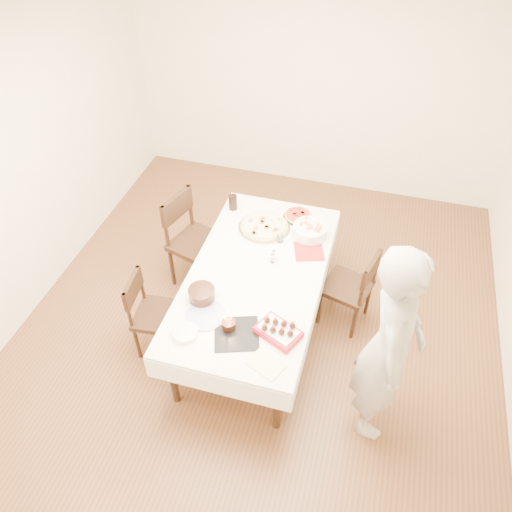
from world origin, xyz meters
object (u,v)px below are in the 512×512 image
(person, at_px, (390,347))
(pasta_bowl, at_px, (310,230))
(chair_right_savory, at_px, (347,287))
(pizza_pepperoni, at_px, (298,216))
(chair_left_savory, at_px, (198,243))
(pizza_white, at_px, (264,226))
(cola_glass, at_px, (233,202))
(birthday_cake, at_px, (229,322))
(taper_candle, at_px, (280,228))
(strawberry_box, at_px, (278,331))
(layer_cake, at_px, (202,294))
(chair_left_dessert, at_px, (158,315))
(dining_table, at_px, (256,302))

(person, bearing_deg, pasta_bowl, 33.62)
(chair_right_savory, bearing_deg, pizza_pepperoni, 155.45)
(chair_left_savory, distance_m, pasta_bowl, 1.14)
(pizza_white, relative_size, cola_glass, 3.19)
(pasta_bowl, bearing_deg, pizza_pepperoni, 125.20)
(cola_glass, distance_m, birthday_cake, 1.52)
(pizza_pepperoni, distance_m, taper_candle, 0.42)
(pizza_pepperoni, xyz_separation_m, strawberry_box, (0.16, -1.45, 0.02))
(cola_glass, bearing_deg, taper_candle, -31.69)
(person, height_order, layer_cake, person)
(pizza_white, bearing_deg, person, -44.24)
(chair_left_dessert, bearing_deg, taper_candle, -140.18)
(chair_right_savory, xyz_separation_m, chair_left_savory, (-1.52, 0.12, 0.07))
(dining_table, xyz_separation_m, person, (1.17, -0.62, 0.55))
(dining_table, distance_m, cola_glass, 1.05)
(pasta_bowl, distance_m, strawberry_box, 1.22)
(pizza_white, relative_size, pasta_bowl, 1.56)
(pasta_bowl, bearing_deg, chair_left_savory, -171.93)
(chair_left_savory, bearing_deg, chair_left_dessert, 103.62)
(chair_left_dessert, height_order, person, person)
(pasta_bowl, height_order, strawberry_box, pasta_bowl)
(strawberry_box, bearing_deg, layer_cake, 165.12)
(cola_glass, bearing_deg, pizza_white, -28.46)
(chair_left_dessert, xyz_separation_m, pasta_bowl, (1.13, 1.06, 0.38))
(chair_right_savory, bearing_deg, person, -52.79)
(chair_right_savory, height_order, birthday_cake, birthday_cake)
(person, bearing_deg, layer_cake, 82.37)
(chair_left_dessert, relative_size, pizza_pepperoni, 3.01)
(chair_right_savory, bearing_deg, cola_glass, 175.17)
(person, bearing_deg, pizza_white, 45.87)
(chair_left_savory, relative_size, strawberry_box, 3.07)
(pasta_bowl, distance_m, taper_candle, 0.31)
(chair_right_savory, height_order, strawberry_box, chair_right_savory)
(pasta_bowl, relative_size, layer_cake, 1.15)
(cola_glass, bearing_deg, dining_table, -60.12)
(dining_table, bearing_deg, taper_candle, 78.08)
(cola_glass, relative_size, layer_cake, 0.56)
(chair_left_savory, relative_size, person, 0.55)
(person, height_order, cola_glass, person)
(pizza_white, bearing_deg, dining_table, -81.56)
(chair_right_savory, xyz_separation_m, strawberry_box, (-0.44, -0.95, 0.35))
(chair_left_dessert, relative_size, taper_candle, 2.72)
(pizza_pepperoni, bearing_deg, pizza_white, -138.47)
(pasta_bowl, bearing_deg, cola_glass, 166.70)
(pizza_white, distance_m, pasta_bowl, 0.44)
(layer_cake, bearing_deg, strawberry_box, -14.88)
(layer_cake, bearing_deg, chair_left_dessert, -176.89)
(taper_candle, bearing_deg, birthday_cake, -97.18)
(pizza_white, bearing_deg, strawberry_box, -70.05)
(pizza_pepperoni, relative_size, layer_cake, 1.01)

